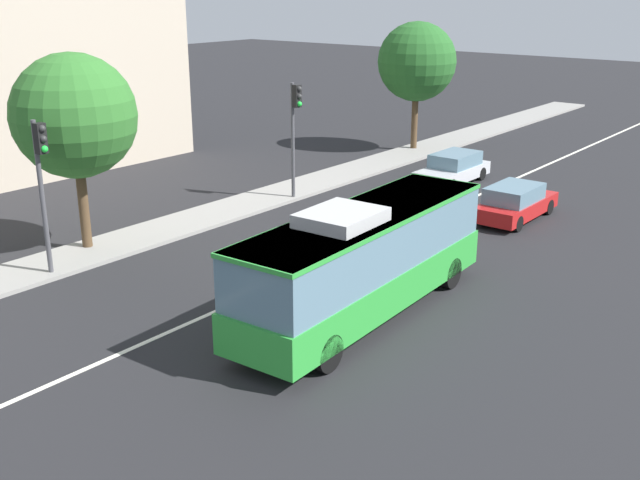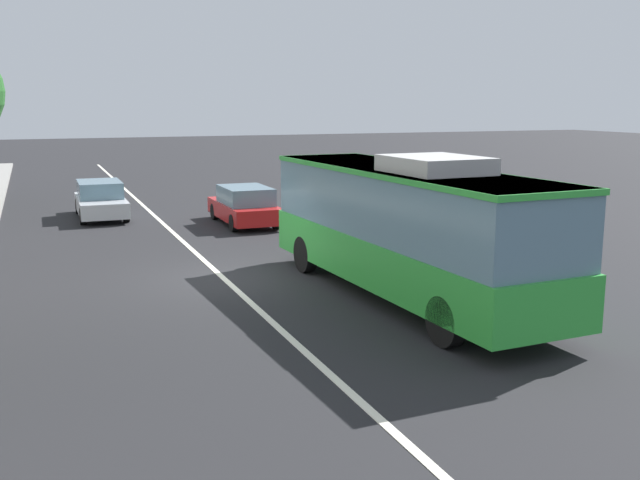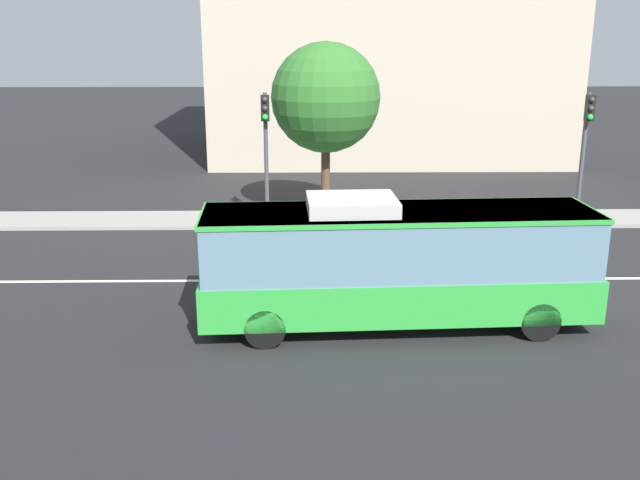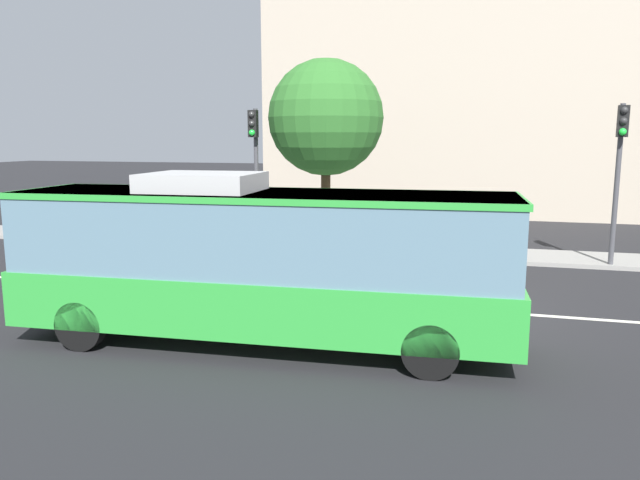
% 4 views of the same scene
% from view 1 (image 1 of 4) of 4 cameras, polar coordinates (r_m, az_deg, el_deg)
% --- Properties ---
extents(ground_plane, '(160.00, 160.00, 0.00)m').
position_cam_1_polar(ground_plane, '(26.95, 1.44, -1.28)').
color(ground_plane, black).
extents(sidewalk_kerb, '(80.00, 2.52, 0.14)m').
position_cam_1_polar(sidewalk_kerb, '(31.52, -8.95, 1.61)').
color(sidewalk_kerb, gray).
rests_on(sidewalk_kerb, ground_plane).
extents(lane_centre_line, '(76.00, 0.16, 0.01)m').
position_cam_1_polar(lane_centre_line, '(26.95, 1.44, -1.27)').
color(lane_centre_line, silver).
rests_on(lane_centre_line, ground_plane).
extents(transit_bus, '(10.11, 2.99, 3.46)m').
position_cam_1_polar(transit_bus, '(21.69, 3.32, -1.28)').
color(transit_bus, green).
rests_on(transit_bus, ground_plane).
extents(sedan_silver, '(4.51, 1.84, 1.46)m').
position_cam_1_polar(sedan_silver, '(37.44, 9.97, 5.32)').
color(sedan_silver, '#B7BABF').
rests_on(sedan_silver, ground_plane).
extents(sedan_red, '(4.51, 1.84, 1.46)m').
position_cam_1_polar(sedan_red, '(32.05, 14.45, 2.75)').
color(sedan_red, '#B21919').
rests_on(sedan_red, ground_plane).
extents(traffic_light_near_corner, '(0.33, 0.62, 5.20)m').
position_cam_1_polar(traffic_light_near_corner, '(25.65, -20.17, 4.83)').
color(traffic_light_near_corner, '#47474C').
rests_on(traffic_light_near_corner, ground_plane).
extents(traffic_light_mid_block, '(0.34, 0.62, 5.20)m').
position_cam_1_polar(traffic_light_mid_block, '(33.29, -1.89, 8.93)').
color(traffic_light_mid_block, '#47474C').
rests_on(traffic_light_mid_block, ground_plane).
extents(street_tree_kerbside_left, '(4.42, 4.42, 7.27)m').
position_cam_1_polar(street_tree_kerbside_left, '(44.10, 7.29, 13.14)').
color(street_tree_kerbside_left, '#4C3823').
rests_on(street_tree_kerbside_left, ground_plane).
extents(street_tree_kerbside_centre, '(4.32, 4.32, 7.06)m').
position_cam_1_polar(street_tree_kerbside_centre, '(27.78, -17.98, 8.84)').
color(street_tree_kerbside_centre, '#4C3823').
rests_on(street_tree_kerbside_centre, ground_plane).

